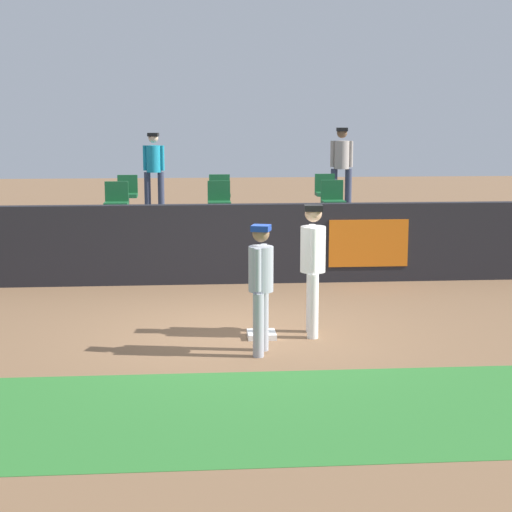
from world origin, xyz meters
TOP-DOWN VIEW (x-y plane):
  - ground_plane at (0.00, 0.00)m, footprint 60.00×60.00m
  - grass_foreground_strip at (0.00, -3.18)m, footprint 18.00×2.80m
  - first_base at (0.29, -0.19)m, footprint 0.40×0.40m
  - player_fielder_home at (1.03, -0.10)m, footprint 0.39×0.57m
  - player_runner_visitor at (0.21, -0.99)m, footprint 0.41×0.46m
  - field_wall at (0.01, 3.69)m, footprint 18.00×0.26m
  - bleacher_platform at (0.00, 6.26)m, footprint 18.00×4.80m
  - seat_front_left at (-2.17, 5.13)m, footprint 0.47×0.44m
  - seat_back_left at (-2.08, 6.93)m, footprint 0.44×0.44m
  - seat_front_right at (2.21, 5.13)m, footprint 0.46×0.44m
  - seat_back_center at (-0.04, 6.93)m, footprint 0.46×0.44m
  - seat_back_right at (2.35, 6.93)m, footprint 0.45×0.44m
  - seat_front_center at (-0.11, 5.13)m, footprint 0.46×0.44m
  - spectator_hooded at (2.82, 7.53)m, footprint 0.52×0.39m
  - spectator_capped at (-1.52, 7.55)m, footprint 0.49×0.37m

SIDE VIEW (x-z plane):
  - ground_plane at x=0.00m, z-range 0.00..0.00m
  - grass_foreground_strip at x=0.00m, z-range 0.00..0.01m
  - first_base at x=0.29m, z-range 0.00..0.08m
  - bleacher_platform at x=0.00m, z-range 0.00..0.95m
  - field_wall at x=0.01m, z-range 0.00..1.48m
  - player_runner_visitor at x=0.21m, z-range 0.14..1.85m
  - player_fielder_home at x=1.03m, z-range 0.15..2.02m
  - seat_back_left at x=-2.08m, z-range 1.01..1.85m
  - seat_back_right at x=2.35m, z-range 1.01..1.85m
  - seat_front_center at x=-0.11m, z-range 1.01..1.85m
  - seat_front_right at x=2.21m, z-range 1.01..1.85m
  - seat_back_center at x=-0.04m, z-range 1.01..1.85m
  - seat_front_left at x=-2.17m, z-range 1.01..1.85m
  - spectator_capped at x=-1.52m, z-range 1.09..2.85m
  - spectator_hooded at x=2.82m, z-range 1.10..2.97m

